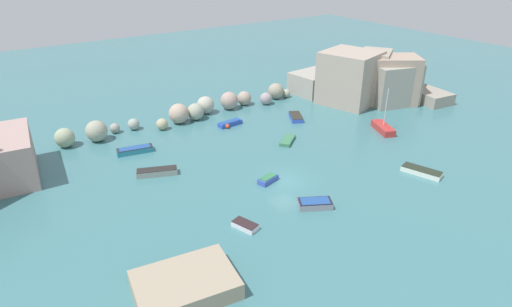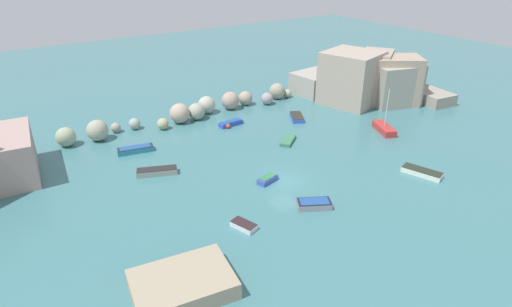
% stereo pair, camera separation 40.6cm
% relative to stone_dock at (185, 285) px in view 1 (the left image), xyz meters
% --- Properties ---
extents(cove_water, '(160.00, 160.00, 0.00)m').
position_rel_stone_dock_xyz_m(cove_water, '(14.93, 8.30, -0.66)').
color(cove_water, '#3F777C').
rests_on(cove_water, ground).
extents(cliff_headland_right, '(18.32, 19.33, 7.61)m').
position_rel_stone_dock_xyz_m(cliff_headland_right, '(41.28, 21.36, 2.33)').
color(cliff_headland_right, '#A8A095').
rests_on(cliff_headland_right, ground).
extents(rock_breakwater, '(38.00, 4.00, 2.64)m').
position_rel_stone_dock_xyz_m(rock_breakwater, '(16.82, 29.01, 0.51)').
color(rock_breakwater, '#A1AE8D').
rests_on(rock_breakwater, ground).
extents(stone_dock, '(7.38, 5.67, 1.31)m').
position_rel_stone_dock_xyz_m(stone_dock, '(0.00, 0.00, 0.00)').
color(stone_dock, tan).
rests_on(stone_dock, ground).
extents(channel_buoy, '(0.59, 0.59, 0.59)m').
position_rel_stone_dock_xyz_m(channel_buoy, '(17.12, 23.33, -0.36)').
color(channel_buoy, '#E04C28').
rests_on(channel_buoy, cove_water).
extents(moored_boat_0, '(1.73, 2.44, 0.51)m').
position_rel_stone_dock_xyz_m(moored_boat_0, '(7.38, 3.93, -0.40)').
color(moored_boat_0, white).
rests_on(moored_boat_0, cove_water).
extents(moored_boat_1, '(2.55, 4.21, 0.57)m').
position_rel_stone_dock_xyz_m(moored_boat_1, '(27.63, 1.58, -0.37)').
color(moored_boat_1, white).
rests_on(moored_boat_1, cove_water).
extents(moored_boat_2, '(2.87, 3.57, 0.59)m').
position_rel_stone_dock_xyz_m(moored_boat_2, '(26.49, 20.90, -0.36)').
color(moored_boat_2, blue).
rests_on(moored_boat_2, cove_water).
extents(moored_boat_3, '(2.39, 1.55, 0.63)m').
position_rel_stone_dock_xyz_m(moored_boat_3, '(13.46, 9.16, -0.35)').
color(moored_boat_3, '#3D54B7').
rests_on(moored_boat_3, cove_water).
extents(moored_boat_4, '(4.26, 2.61, 0.68)m').
position_rel_stone_dock_xyz_m(moored_boat_4, '(4.81, 16.76, -0.32)').
color(moored_boat_4, gray).
rests_on(moored_boat_4, cove_water).
extents(moored_boat_5, '(2.71, 1.78, 0.51)m').
position_rel_stone_dock_xyz_m(moored_boat_5, '(-0.97, 2.11, -0.40)').
color(moored_boat_5, yellow).
rests_on(moored_boat_5, cove_water).
extents(moored_boat_6, '(4.18, 1.96, 0.65)m').
position_rel_stone_dock_xyz_m(moored_boat_6, '(4.74, 23.06, -0.31)').
color(moored_boat_6, teal).
rests_on(moored_boat_6, cove_water).
extents(moored_boat_7, '(3.24, 2.91, 0.41)m').
position_rel_stone_dock_xyz_m(moored_boat_7, '(20.99, 15.66, -0.45)').
color(moored_boat_7, '#3B7B55').
rests_on(moored_boat_7, cove_water).
extents(moored_boat_8, '(3.29, 1.33, 0.62)m').
position_rel_stone_dock_xyz_m(moored_boat_8, '(17.93, 23.98, -0.36)').
color(moored_boat_8, blue).
rests_on(moored_boat_8, cove_water).
extents(moored_boat_9, '(3.39, 2.75, 0.67)m').
position_rel_stone_dock_xyz_m(moored_boat_9, '(14.36, 3.08, -0.31)').
color(moored_boat_9, gray).
rests_on(moored_boat_9, cove_water).
extents(moored_boat_10, '(2.97, 4.37, 5.62)m').
position_rel_stone_dock_xyz_m(moored_boat_10, '(33.04, 11.45, -0.21)').
color(moored_boat_10, '#BE3230').
rests_on(moored_boat_10, cove_water).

